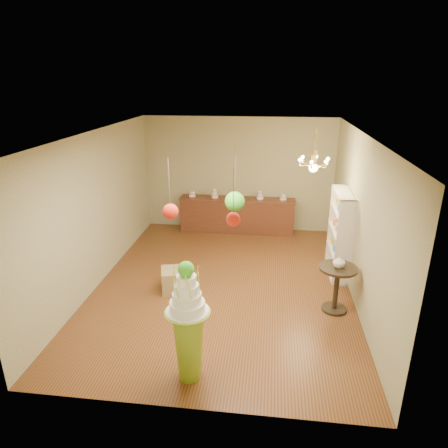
# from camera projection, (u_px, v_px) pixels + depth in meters

# --- Properties ---
(floor) EXTENTS (6.50, 6.50, 0.00)m
(floor) POSITION_uv_depth(u_px,v_px,m) (223.00, 284.00, 8.08)
(floor) COLOR brown
(floor) RESTS_ON ground
(ceiling) EXTENTS (6.50, 6.50, 0.00)m
(ceiling) POSITION_uv_depth(u_px,v_px,m) (223.00, 134.00, 7.03)
(ceiling) COLOR silver
(ceiling) RESTS_ON ground
(wall_back) EXTENTS (5.00, 0.04, 3.00)m
(wall_back) POSITION_uv_depth(u_px,v_px,m) (238.00, 175.00, 10.58)
(wall_back) COLOR tan
(wall_back) RESTS_ON ground
(wall_front) EXTENTS (5.00, 0.04, 3.00)m
(wall_front) POSITION_uv_depth(u_px,v_px,m) (188.00, 307.00, 4.53)
(wall_front) COLOR tan
(wall_front) RESTS_ON ground
(wall_left) EXTENTS (0.04, 6.50, 3.00)m
(wall_left) POSITION_uv_depth(u_px,v_px,m) (97.00, 209.00, 7.84)
(wall_left) COLOR tan
(wall_left) RESTS_ON ground
(wall_right) EXTENTS (0.04, 6.50, 3.00)m
(wall_right) POSITION_uv_depth(u_px,v_px,m) (359.00, 220.00, 7.27)
(wall_right) COLOR tan
(wall_right) RESTS_ON ground
(pedestal_green) EXTENTS (0.65, 0.65, 1.78)m
(pedestal_green) POSITION_uv_depth(u_px,v_px,m) (188.00, 331.00, 5.33)
(pedestal_green) COLOR #89B026
(pedestal_green) RESTS_ON floor
(pedestal_orange) EXTENTS (0.57, 0.57, 1.56)m
(pedestal_orange) POSITION_uv_depth(u_px,v_px,m) (191.00, 333.00, 5.50)
(pedestal_orange) COLOR orange
(pedestal_orange) RESTS_ON floor
(burlap_riser) EXTENTS (0.60, 0.60, 0.45)m
(burlap_riser) POSITION_uv_depth(u_px,v_px,m) (175.00, 280.00, 7.78)
(burlap_riser) COLOR olive
(burlap_riser) RESTS_ON floor
(sideboard) EXTENTS (3.04, 0.54, 1.16)m
(sideboard) POSITION_uv_depth(u_px,v_px,m) (237.00, 214.00, 10.67)
(sideboard) COLOR #562B1A
(sideboard) RESTS_ON floor
(shelving_unit) EXTENTS (0.33, 1.20, 1.80)m
(shelving_unit) POSITION_uv_depth(u_px,v_px,m) (340.00, 234.00, 8.24)
(shelving_unit) COLOR beige
(shelving_unit) RESTS_ON floor
(round_table) EXTENTS (0.70, 0.70, 0.86)m
(round_table) POSITION_uv_depth(u_px,v_px,m) (337.00, 283.00, 7.00)
(round_table) COLOR black
(round_table) RESTS_ON floor
(vase) EXTENTS (0.22, 0.22, 0.22)m
(vase) POSITION_uv_depth(u_px,v_px,m) (339.00, 261.00, 6.86)
(vase) COLOR beige
(vase) RESTS_ON round_table
(pom_red_left) EXTENTS (0.22, 0.22, 0.91)m
(pom_red_left) POSITION_uv_depth(u_px,v_px,m) (171.00, 211.00, 5.50)
(pom_red_left) COLOR #453932
(pom_red_left) RESTS_ON ceiling
(pom_green_mid) EXTENTS (0.31, 0.31, 1.00)m
(pom_green_mid) POSITION_uv_depth(u_px,v_px,m) (235.00, 201.00, 6.12)
(pom_green_mid) COLOR #453932
(pom_green_mid) RESTS_ON ceiling
(pom_red_right) EXTENTS (0.17, 0.17, 0.69)m
(pom_red_right) POSITION_uv_depth(u_px,v_px,m) (233.00, 219.00, 4.64)
(pom_red_right) COLOR #453932
(pom_red_right) RESTS_ON ceiling
(chandelier) EXTENTS (0.82, 0.82, 0.85)m
(chandelier) POSITION_uv_depth(u_px,v_px,m) (314.00, 165.00, 7.89)
(chandelier) COLOR #F2BD55
(chandelier) RESTS_ON ceiling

